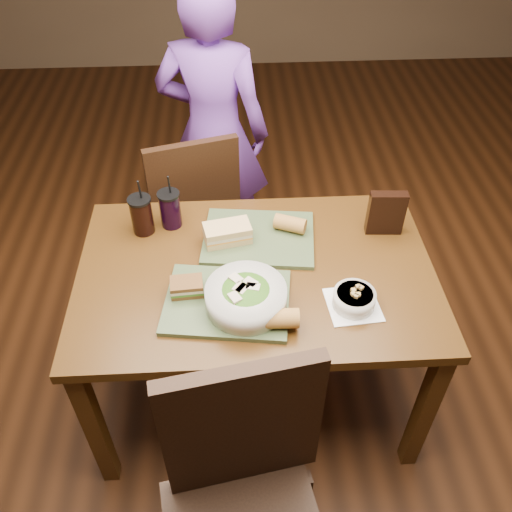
# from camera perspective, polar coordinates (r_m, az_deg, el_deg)

# --- Properties ---
(ground) EXTENTS (6.00, 6.00, 0.00)m
(ground) POSITION_cam_1_polar(r_m,az_deg,el_deg) (2.55, -0.00, -13.55)
(ground) COLOR #381C0B
(ground) RESTS_ON ground
(dining_table) EXTENTS (1.30, 0.85, 0.75)m
(dining_table) POSITION_cam_1_polar(r_m,az_deg,el_deg) (2.04, -0.00, -3.30)
(dining_table) COLOR #462A0E
(dining_table) RESTS_ON ground
(chair_near) EXTENTS (0.52, 0.52, 1.04)m
(chair_near) POSITION_cam_1_polar(r_m,az_deg,el_deg) (1.69, -1.16, -24.00)
(chair_near) COLOR black
(chair_near) RESTS_ON ground
(chair_far) EXTENTS (0.50, 0.51, 0.94)m
(chair_far) POSITION_cam_1_polar(r_m,az_deg,el_deg) (2.63, -6.10, 5.04)
(chair_far) COLOR black
(chair_far) RESTS_ON ground
(diner) EXTENTS (0.63, 0.49, 1.51)m
(diner) POSITION_cam_1_polar(r_m,az_deg,el_deg) (2.74, -4.46, 12.78)
(diner) COLOR purple
(diner) RESTS_ON ground
(tray_near) EXTENTS (0.46, 0.37, 0.02)m
(tray_near) POSITION_cam_1_polar(r_m,az_deg,el_deg) (1.85, -3.06, -4.83)
(tray_near) COLOR #3E4E2D
(tray_near) RESTS_ON dining_table
(tray_far) EXTENTS (0.45, 0.37, 0.02)m
(tray_far) POSITION_cam_1_polar(r_m,az_deg,el_deg) (2.09, 0.28, 1.94)
(tray_far) COLOR #3E4E2D
(tray_far) RESTS_ON dining_table
(salad_bowl) EXTENTS (0.27, 0.27, 0.09)m
(salad_bowl) POSITION_cam_1_polar(r_m,az_deg,el_deg) (1.80, -1.07, -4.22)
(salad_bowl) COLOR silver
(salad_bowl) RESTS_ON tray_near
(soup_bowl) EXTENTS (0.19, 0.19, 0.07)m
(soup_bowl) POSITION_cam_1_polar(r_m,az_deg,el_deg) (1.86, 10.29, -4.46)
(soup_bowl) COLOR white
(soup_bowl) RESTS_ON dining_table
(sandwich_near) EXTENTS (0.12, 0.08, 0.05)m
(sandwich_near) POSITION_cam_1_polar(r_m,az_deg,el_deg) (1.87, -7.29, -3.24)
(sandwich_near) COLOR #593819
(sandwich_near) RESTS_ON tray_near
(sandwich_far) EXTENTS (0.19, 0.13, 0.07)m
(sandwich_far) POSITION_cam_1_polar(r_m,az_deg,el_deg) (2.04, -3.03, 2.44)
(sandwich_far) COLOR tan
(sandwich_far) RESTS_ON tray_far
(baguette_near) EXTENTS (0.13, 0.07, 0.07)m
(baguette_near) POSITION_cam_1_polar(r_m,az_deg,el_deg) (1.75, 2.39, -6.58)
(baguette_near) COLOR #AD7533
(baguette_near) RESTS_ON tray_near
(baguette_far) EXTENTS (0.13, 0.10, 0.06)m
(baguette_far) POSITION_cam_1_polar(r_m,az_deg,el_deg) (2.09, 3.61, 3.40)
(baguette_far) COLOR #AD7533
(baguette_far) RESTS_ON tray_far
(cup_cola) EXTENTS (0.09, 0.09, 0.24)m
(cup_cola) POSITION_cam_1_polar(r_m,az_deg,el_deg) (2.13, -11.94, 4.26)
(cup_cola) COLOR black
(cup_cola) RESTS_ON dining_table
(cup_berry) EXTENTS (0.09, 0.09, 0.24)m
(cup_berry) POSITION_cam_1_polar(r_m,az_deg,el_deg) (2.14, -9.03, 4.91)
(cup_berry) COLOR black
(cup_berry) RESTS_ON dining_table
(chip_bag) EXTENTS (0.14, 0.05, 0.18)m
(chip_bag) POSITION_cam_1_polar(r_m,az_deg,el_deg) (2.13, 13.52, 4.41)
(chip_bag) COLOR black
(chip_bag) RESTS_ON dining_table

